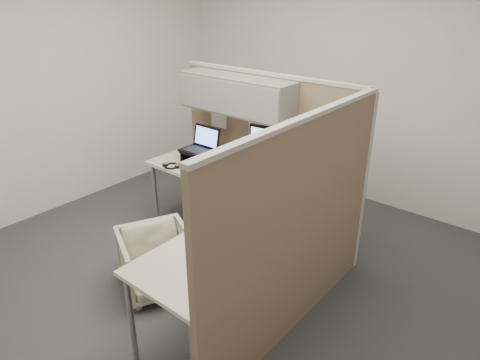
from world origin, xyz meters
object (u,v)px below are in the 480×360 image
Objects in this scene: desk at (233,203)px; office_chair at (157,258)px; keyboard at (254,191)px; monitor_left at (271,148)px.

office_chair is (-0.35, -0.57, -0.40)m from desk.
desk is at bearing -103.14° from keyboard.
keyboard is at bearing -1.63° from office_chair.
monitor_left is at bearing 10.77° from office_chair.
monitor_left is 0.46m from keyboard.
office_chair is 1.39m from monitor_left.
desk is 0.23m from keyboard.
keyboard is (0.06, 0.21, 0.05)m from desk.
keyboard is (0.10, -0.36, -0.26)m from monitor_left.
office_chair is at bearing -111.53° from monitor_left.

